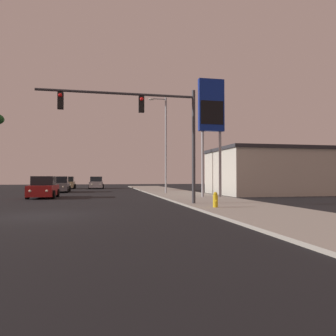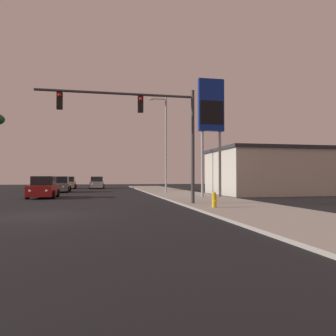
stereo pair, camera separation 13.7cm
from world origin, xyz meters
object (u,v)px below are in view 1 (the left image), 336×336
car_silver (96,183)px  fire_hydrant (215,200)px  traffic_light_mast (149,120)px  gas_station_sign (211,112)px  car_grey (60,185)px  car_black (46,183)px  street_lamp (165,140)px  car_red (44,188)px  car_tan (68,183)px

car_silver → fire_hydrant: 32.38m
traffic_light_mast → gas_station_sign: 8.18m
car_grey → fire_hydrant: (9.81, -21.15, -0.27)m
car_grey → gas_station_sign: gas_station_sign is taller
gas_station_sign → car_grey: bearing=134.2°
car_black → car_silver: 6.81m
traffic_light_mast → street_lamp: (3.26, 12.09, 0.32)m
car_red → fire_hydrant: bearing=131.3°
car_tan → car_black: same height
traffic_light_mast → car_silver: bearing=96.2°
car_tan → car_red: size_ratio=1.00×
street_lamp → car_tan: bearing=121.1°
car_tan → car_black: size_ratio=1.00×
fire_hydrant → car_silver: bearing=100.9°
car_tan → car_grey: (0.19, -10.72, 0.00)m
car_red → gas_station_sign: (12.59, -3.10, 5.86)m
car_silver → traffic_light_mast: 29.61m
car_silver → car_black: bearing=-3.7°
car_black → street_lamp: size_ratio=0.48×
car_red → car_grey: (0.07, 9.77, 0.00)m
traffic_light_mast → car_red: bearing=128.5°
car_tan → car_red: (0.12, -20.49, 0.00)m
car_black → car_grey: 11.67m
car_silver → traffic_light_mast: size_ratio=0.50×
car_grey → car_silver: same height
car_black → street_lamp: street_lamp is taller
car_red → car_grey: 9.77m
car_tan → car_black: bearing=-11.6°
car_black → gas_station_sign: bearing=125.1°
car_tan → fire_hydrant: (10.00, -31.88, -0.27)m
car_grey → car_silver: size_ratio=1.00×
car_red → car_grey: same height
car_red → traffic_light_mast: traffic_light_mast is taller
street_lamp → car_black: bearing=126.8°
car_red → fire_hydrant: (9.88, -11.39, -0.27)m
car_tan → street_lamp: bearing=120.1°
car_black → car_grey: bearing=107.4°
car_black → street_lamp: 22.50m
car_tan → car_silver: 3.90m
gas_station_sign → fire_hydrant: gas_station_sign is taller
traffic_light_mast → street_lamp: 12.53m
car_black → street_lamp: (13.21, -17.68, 4.36)m
fire_hydrant → street_lamp: bearing=88.7°
car_silver → traffic_light_mast: bearing=97.7°
fire_hydrant → car_black: bearing=111.7°
street_lamp → gas_station_sign: 7.04m
car_grey → fire_hydrant: size_ratio=5.71×
car_tan → car_silver: size_ratio=1.00×
car_tan → fire_hydrant: car_tan is taller
car_grey → gas_station_sign: bearing=132.2°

